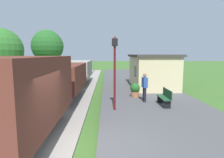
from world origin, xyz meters
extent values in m
plane|color=#3D6628|center=(0.00, 0.00, 0.00)|extent=(160.00, 160.00, 0.00)
cube|color=#4C4C4F|center=(3.20, 0.00, 0.12)|extent=(6.00, 60.00, 0.25)
cube|color=gray|center=(-2.40, 0.00, 0.06)|extent=(3.80, 60.00, 0.12)
cube|color=slate|center=(-1.68, 0.00, 0.19)|extent=(0.07, 60.00, 0.14)
cube|color=brown|center=(-2.40, 0.65, 1.88)|extent=(2.50, 5.60, 2.20)
cube|color=black|center=(-2.40, 0.65, 0.93)|extent=(2.10, 5.15, 0.50)
cylinder|color=black|center=(-2.40, 2.44, 0.68)|extent=(1.56, 0.84, 0.84)
cylinder|color=black|center=(-2.40, 3.60, 0.93)|extent=(0.20, 0.30, 0.20)
cube|color=brown|center=(-2.40, 7.25, 1.58)|extent=(2.50, 5.60, 1.60)
cube|color=black|center=(-2.40, 7.25, 0.93)|extent=(2.10, 5.15, 0.50)
cylinder|color=black|center=(-2.40, 9.04, 0.68)|extent=(1.56, 0.84, 0.84)
cylinder|color=black|center=(-2.40, 5.46, 0.68)|extent=(1.56, 0.84, 0.84)
cylinder|color=black|center=(-2.40, 10.20, 0.93)|extent=(0.20, 0.30, 0.20)
cylinder|color=black|center=(-2.40, 4.30, 0.93)|extent=(0.20, 0.30, 0.20)
cube|color=gray|center=(-2.40, 13.85, 1.58)|extent=(2.50, 5.60, 1.60)
cube|color=black|center=(-2.40, 13.85, 0.93)|extent=(2.10, 5.15, 0.50)
cylinder|color=black|center=(-2.40, 15.64, 0.68)|extent=(1.56, 0.84, 0.84)
cylinder|color=black|center=(-2.40, 12.06, 0.68)|extent=(1.56, 0.84, 0.84)
cylinder|color=black|center=(-2.40, 16.80, 0.93)|extent=(0.20, 0.30, 0.20)
cylinder|color=black|center=(-2.40, 10.90, 0.93)|extent=(0.20, 0.30, 0.20)
cube|color=beige|center=(4.40, 10.63, 1.55)|extent=(3.20, 5.50, 2.60)
cube|color=#3D3833|center=(4.40, 10.63, 2.94)|extent=(3.50, 5.80, 0.18)
cube|color=black|center=(2.79, 9.53, 1.68)|extent=(0.03, 0.90, 0.80)
cube|color=#1E4C2D|center=(3.65, 4.62, 0.69)|extent=(0.42, 1.50, 0.04)
cube|color=#1E4C2D|center=(3.84, 4.62, 0.93)|extent=(0.04, 1.50, 0.45)
cube|color=black|center=(3.65, 4.02, 0.46)|extent=(0.38, 0.06, 0.42)
cube|color=black|center=(3.65, 5.22, 0.46)|extent=(0.38, 0.06, 0.42)
cube|color=#1E4C2D|center=(3.65, 14.98, 0.69)|extent=(0.42, 1.50, 0.04)
cube|color=#1E4C2D|center=(3.84, 14.98, 0.93)|extent=(0.04, 1.50, 0.45)
cube|color=black|center=(3.65, 14.38, 0.46)|extent=(0.38, 0.06, 0.42)
cube|color=black|center=(3.65, 15.58, 0.46)|extent=(0.38, 0.06, 0.42)
cylinder|color=black|center=(2.77, 5.41, 0.68)|extent=(0.15, 0.15, 0.86)
cylinder|color=black|center=(2.74, 5.56, 0.68)|extent=(0.15, 0.15, 0.86)
cube|color=#2D5199|center=(2.75, 5.49, 1.41)|extent=(0.31, 0.42, 0.60)
sphere|color=#936B51|center=(2.75, 5.49, 1.85)|extent=(0.22, 0.22, 0.22)
cylinder|color=#9E6642|center=(2.40, 6.84, 0.42)|extent=(0.56, 0.56, 0.34)
sphere|color=#235B23|center=(2.40, 6.84, 0.85)|extent=(0.64, 0.64, 0.64)
cylinder|color=#591414|center=(0.91, 3.87, 1.85)|extent=(0.11, 0.11, 3.20)
cube|color=black|center=(0.91, 3.87, 3.63)|extent=(0.28, 0.28, 0.36)
sphere|color=#F2E5BF|center=(0.91, 3.87, 3.63)|extent=(0.20, 0.20, 0.20)
cone|color=#591414|center=(0.91, 3.87, 3.87)|extent=(0.20, 0.20, 0.16)
cylinder|color=#4C3823|center=(-9.94, 13.83, 0.92)|extent=(0.28, 0.28, 1.85)
sphere|color=#2D6B28|center=(-9.94, 13.83, 3.47)|extent=(4.31, 4.31, 4.31)
cylinder|color=#4C3823|center=(-7.56, 21.25, 1.26)|extent=(0.28, 0.28, 2.53)
sphere|color=#235B23|center=(-7.56, 21.25, 4.15)|extent=(4.31, 4.31, 4.31)
cylinder|color=#4C3823|center=(-9.42, 27.15, 1.60)|extent=(0.28, 0.28, 3.19)
sphere|color=#2D6B28|center=(-9.42, 27.15, 4.87)|extent=(4.48, 4.48, 4.48)
camera|label=1|loc=(0.50, -5.55, 3.06)|focal=30.66mm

